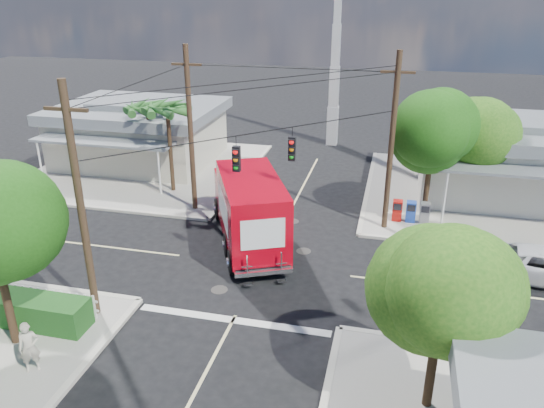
% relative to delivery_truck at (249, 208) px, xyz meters
% --- Properties ---
extents(ground, '(120.00, 120.00, 0.00)m').
position_rel_delivery_truck_xyz_m(ground, '(1.15, -2.07, -1.84)').
color(ground, black).
rests_on(ground, ground).
extents(sidewalk_ne, '(14.12, 14.12, 0.14)m').
position_rel_delivery_truck_xyz_m(sidewalk_ne, '(12.03, 8.81, -1.77)').
color(sidewalk_ne, '#A5A095').
rests_on(sidewalk_ne, ground).
extents(sidewalk_nw, '(14.12, 14.12, 0.14)m').
position_rel_delivery_truck_xyz_m(sidewalk_nw, '(-9.73, 8.81, -1.77)').
color(sidewalk_nw, '#A5A095').
rests_on(sidewalk_nw, ground).
extents(road_markings, '(32.00, 32.00, 0.01)m').
position_rel_delivery_truck_xyz_m(road_markings, '(1.15, -3.54, -1.83)').
color(road_markings, beige).
rests_on(road_markings, ground).
extents(building_ne, '(11.80, 10.20, 4.50)m').
position_rel_delivery_truck_xyz_m(building_ne, '(13.65, 9.90, 0.48)').
color(building_ne, silver).
rests_on(building_ne, sidewalk_ne).
extents(building_nw, '(10.80, 10.20, 4.30)m').
position_rel_delivery_truck_xyz_m(building_nw, '(-10.85, 10.39, 0.38)').
color(building_nw, beige).
rests_on(building_nw, sidewalk_nw).
extents(radio_tower, '(0.80, 0.80, 17.00)m').
position_rel_delivery_truck_xyz_m(radio_tower, '(1.65, 17.93, 3.80)').
color(radio_tower, silver).
rests_on(radio_tower, ground).
extents(tree_ne_front, '(4.21, 4.14, 6.66)m').
position_rel_delivery_truck_xyz_m(tree_ne_front, '(8.36, 4.69, 2.93)').
color(tree_ne_front, '#422D1C').
rests_on(tree_ne_front, sidewalk_ne).
extents(tree_ne_back, '(3.77, 3.66, 5.82)m').
position_rel_delivery_truck_xyz_m(tree_ne_back, '(10.96, 6.89, 2.35)').
color(tree_ne_back, '#422D1C').
rests_on(tree_ne_back, sidewalk_ne).
extents(tree_se, '(3.67, 3.54, 5.62)m').
position_rel_delivery_truck_xyz_m(tree_se, '(8.16, -9.31, 2.20)').
color(tree_se, '#422D1C').
rests_on(tree_se, sidewalk_se).
extents(palm_nw_front, '(3.01, 3.08, 5.59)m').
position_rel_delivery_truck_xyz_m(palm_nw_front, '(-6.35, 5.43, 3.20)').
color(palm_nw_front, '#422D1C').
rests_on(palm_nw_front, sidewalk_nw).
extents(palm_nw_back, '(3.01, 3.08, 5.19)m').
position_rel_delivery_truck_xyz_m(palm_nw_back, '(-8.35, 6.93, 2.83)').
color(palm_nw_back, '#422D1C').
rests_on(palm_nw_back, sidewalk_nw).
extents(utility_poles, '(12.00, 10.68, 9.00)m').
position_rel_delivery_truck_xyz_m(utility_poles, '(-0.43, -0.47, 2.84)').
color(utility_poles, '#473321').
rests_on(utility_poles, ground).
extents(picket_fence, '(5.94, 0.06, 1.00)m').
position_rel_delivery_truck_xyz_m(picket_fence, '(-6.65, -7.67, -1.16)').
color(picket_fence, silver).
rests_on(picket_fence, sidewalk_sw).
extents(hedge_sw, '(6.20, 1.20, 1.10)m').
position_rel_delivery_truck_xyz_m(hedge_sw, '(-6.85, -8.47, -1.15)').
color(hedge_sw, '#1A4D19').
rests_on(hedge_sw, sidewalk_sw).
extents(vending_boxes, '(1.90, 0.50, 1.10)m').
position_rel_delivery_truck_xyz_m(vending_boxes, '(7.65, 4.13, -1.15)').
color(vending_boxes, '#AA110C').
rests_on(vending_boxes, sidewalk_ne).
extents(delivery_truck, '(5.70, 8.61, 3.62)m').
position_rel_delivery_truck_xyz_m(delivery_truck, '(0.00, 0.00, 0.00)').
color(delivery_truck, black).
rests_on(delivery_truck, ground).
extents(parked_car, '(5.26, 2.74, 1.42)m').
position_rel_delivery_truck_xyz_m(parked_car, '(13.18, -0.41, -1.13)').
color(parked_car, silver).
rests_on(parked_car, ground).
extents(pedestrian, '(0.77, 0.73, 1.77)m').
position_rel_delivery_truck_xyz_m(pedestrian, '(-4.31, -10.70, -0.81)').
color(pedestrian, beige).
rests_on(pedestrian, sidewalk_sw).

